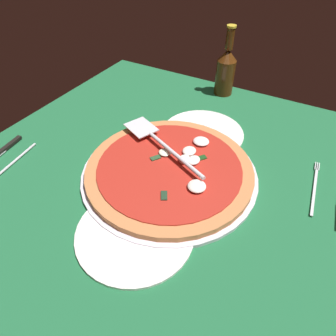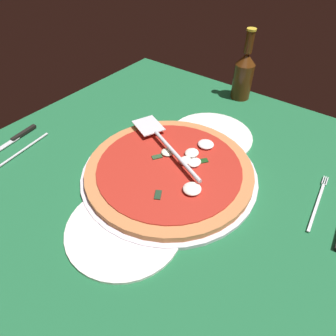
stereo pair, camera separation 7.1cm
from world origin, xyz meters
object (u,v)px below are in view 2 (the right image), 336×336
place_setting_far (330,214)px  beer_bottle (244,74)px  dinner_plate_left (210,136)px  pizza_server (163,141)px  place_setting_near (14,149)px  dinner_plate_right (125,228)px  pizza (169,168)px

place_setting_far → beer_bottle: beer_bottle is taller
dinner_plate_left → beer_bottle: size_ratio=1.03×
pizza_server → place_setting_far: size_ratio=1.41×
pizza_server → beer_bottle: bearing=-69.1°
pizza_server → place_setting_near: (22.50, -33.74, -4.42)cm
place_setting_near → dinner_plate_right: bearing=80.6°
pizza → place_setting_far: size_ratio=2.02×
dinner_plate_left → pizza: bearing=-0.6°
dinner_plate_left → place_setting_near: 54.18cm
dinner_plate_left → place_setting_near: bearing=-46.9°
dinner_plate_right → place_setting_far: bearing=132.1°
pizza → beer_bottle: beer_bottle is taller
beer_bottle → dinner_plate_left: bearing=8.5°
place_setting_near → beer_bottle: size_ratio=0.97×
place_setting_near → beer_bottle: bearing=142.2°
dinner_plate_left → pizza_server: 16.20cm
dinner_plate_left → beer_bottle: bearing=-171.5°
pizza_server → place_setting_far: (-6.04, 40.96, -4.42)cm
pizza → place_setting_near: 43.15cm
place_setting_near → beer_bottle: 72.47cm
dinner_plate_left → place_setting_near: place_setting_near is taller
pizza_server → beer_bottle: size_ratio=1.24×
dinner_plate_left → dinner_plate_right: (38.02, 2.44, 0.00)cm
dinner_plate_right → beer_bottle: bearing=-174.4°
dinner_plate_left → place_setting_far: bearing=76.5°
place_setting_near → dinner_plate_left: bearing=125.1°
pizza_server → place_setting_near: bearing=57.5°
dinner_plate_right → place_setting_near: size_ratio=1.10×
pizza_server → beer_bottle: 40.22cm
dinner_plate_left → place_setting_near: (36.99, -39.59, -0.14)cm
dinner_plate_left → place_setting_near: size_ratio=1.06×
dinner_plate_left → dinner_plate_right: same height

